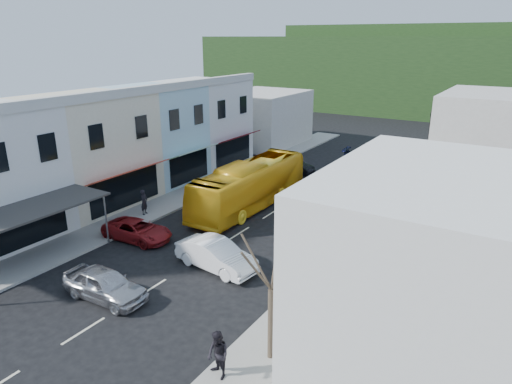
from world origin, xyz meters
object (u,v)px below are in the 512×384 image
Objects in this scene: car_white at (216,257)px; car_red at (137,229)px; direction_sign at (307,246)px; pedestrian_right at (218,357)px; car_silver at (105,285)px; traffic_signal at (429,135)px; bus at (250,187)px; pedestrian_left at (144,203)px; street_tree at (271,289)px.

car_white and car_red have the same top height.
car_red is 11.32m from direction_sign.
car_white is at bearing 147.52° from pedestrian_right.
traffic_signal is at bearing -12.80° from car_silver.
traffic_signal reaches higher than bus.
car_silver is (0.82, -14.18, -0.85)m from bus.
pedestrian_left is at bearing -134.43° from bus.
street_tree reaches higher than car_silver.
pedestrian_right reaches higher than car_red.
bus is 23.27m from traffic_signal.
bus is at bearing -21.96° from car_red.
pedestrian_left is 30.34m from traffic_signal.
direction_sign is (-0.22, 7.69, 1.20)m from pedestrian_right.
bus is 2.40× the size of traffic_signal.
direction_sign reaches higher than pedestrian_left.
pedestrian_left reaches higher than car_white.
direction_sign reaches higher than car_silver.
car_silver is at bearing 90.49° from traffic_signal.
car_red is 2.71× the size of pedestrian_right.
car_white is (3.53, -8.99, -0.85)m from bus.
traffic_signal is (7.82, 21.90, 0.86)m from bus.
car_silver is 0.71× the size of street_tree.
pedestrian_left is at bearing 34.50° from car_red.
pedestrian_right is 7.79m from direction_sign.
car_silver is at bearing -177.97° from street_tree.
pedestrian_left is at bearing 75.93° from traffic_signal.
bus is 6.82× the size of pedestrian_left.
car_white is at bearing -166.39° from direction_sign.
bus is at bearing -57.53° from pedestrian_left.
pedestrian_left is at bearing 172.31° from direction_sign.
car_silver is 2.59× the size of pedestrian_right.
car_silver is 5.86m from car_white.
street_tree is (1.06, 1.92, 2.11)m from pedestrian_right.
bus is 14.23m from car_silver.
pedestrian_left is 0.27× the size of street_tree.
traffic_signal is at bearing 93.02° from street_tree.
pedestrian_right is at bearing -85.02° from direction_sign.
pedestrian_right is at bearing -118.98° from street_tree.
car_red is at bearing 82.25° from traffic_signal.
street_tree is at bearing 104.49° from traffic_signal.
car_silver is at bearing -158.83° from pedestrian_left.
car_silver and car_red have the same top height.
car_white is 0.91× the size of traffic_signal.
pedestrian_left reaches higher than car_silver.
traffic_signal reaches higher than pedestrian_right.
car_silver is 9.21m from street_tree.
car_red is at bearing 156.91° from street_tree.
direction_sign is (13.66, -2.66, 1.20)m from pedestrian_left.
traffic_signal is at bearing 69.88° from bus.
street_tree is (9.70, -13.87, 1.56)m from bus.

